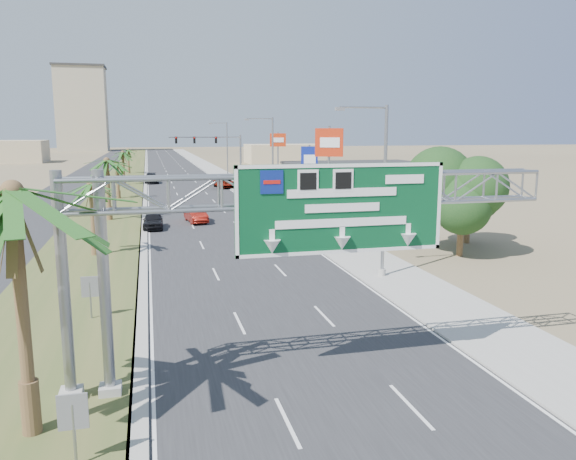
# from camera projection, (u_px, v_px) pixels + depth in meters

# --- Properties ---
(road) EXTENTS (12.00, 300.00, 0.02)m
(road) POSITION_uv_depth(u_px,v_px,m) (177.00, 173.00, 115.59)
(road) COLOR #28282B
(road) RESTS_ON ground
(sidewalk_right) EXTENTS (4.00, 300.00, 0.10)m
(sidewalk_right) POSITION_uv_depth(u_px,v_px,m) (218.00, 172.00, 117.60)
(sidewalk_right) COLOR #9E9B93
(sidewalk_right) RESTS_ON ground
(median_grass) EXTENTS (7.00, 300.00, 0.12)m
(median_grass) POSITION_uv_depth(u_px,v_px,m) (127.00, 174.00, 113.21)
(median_grass) COLOR #425325
(median_grass) RESTS_ON ground
(opposing_road) EXTENTS (8.00, 300.00, 0.02)m
(opposing_road) POSITION_uv_depth(u_px,v_px,m) (90.00, 174.00, 111.55)
(opposing_road) COLOR #28282B
(opposing_road) RESTS_ON ground
(sign_gantry) EXTENTS (16.75, 1.24, 7.50)m
(sign_gantry) POSITION_uv_depth(u_px,v_px,m) (293.00, 207.00, 18.65)
(sign_gantry) COLOR gray
(sign_gantry) RESTS_ON ground
(palm_near) EXTENTS (5.70, 5.70, 8.35)m
(palm_near) POSITION_uv_depth(u_px,v_px,m) (12.00, 194.00, 14.73)
(palm_near) COLOR brown
(palm_near) RESTS_ON ground
(palm_row_b) EXTENTS (3.99, 3.99, 5.95)m
(palm_row_b) POSITION_uv_depth(u_px,v_px,m) (91.00, 186.00, 37.95)
(palm_row_b) COLOR brown
(palm_row_b) RESTS_ON ground
(palm_row_c) EXTENTS (3.99, 3.99, 6.75)m
(palm_row_c) POSITION_uv_depth(u_px,v_px,m) (107.00, 162.00, 53.10)
(palm_row_c) COLOR brown
(palm_row_c) RESTS_ON ground
(palm_row_d) EXTENTS (3.99, 3.99, 5.45)m
(palm_row_d) POSITION_uv_depth(u_px,v_px,m) (117.00, 164.00, 70.52)
(palm_row_d) COLOR brown
(palm_row_d) RESTS_ON ground
(palm_row_e) EXTENTS (3.99, 3.99, 6.15)m
(palm_row_e) POSITION_uv_depth(u_px,v_px,m) (123.00, 153.00, 88.56)
(palm_row_e) COLOR brown
(palm_row_e) RESTS_ON ground
(palm_row_f) EXTENTS (3.99, 3.99, 5.75)m
(palm_row_f) POSITION_uv_depth(u_px,v_px,m) (128.00, 150.00, 112.52)
(palm_row_f) COLOR brown
(palm_row_f) RESTS_ON ground
(streetlight_near) EXTENTS (3.27, 0.44, 10.00)m
(streetlight_near) POSITION_uv_depth(u_px,v_px,m) (381.00, 199.00, 32.42)
(streetlight_near) COLOR gray
(streetlight_near) RESTS_ON ground
(streetlight_mid) EXTENTS (3.27, 0.44, 10.00)m
(streetlight_mid) POSITION_uv_depth(u_px,v_px,m) (271.00, 167.00, 61.08)
(streetlight_mid) COLOR gray
(streetlight_mid) RESTS_ON ground
(streetlight_far) EXTENTS (3.27, 0.44, 10.00)m
(streetlight_far) POSITION_uv_depth(u_px,v_px,m) (226.00, 154.00, 95.49)
(streetlight_far) COLOR gray
(streetlight_far) RESTS_ON ground
(signal_mast) EXTENTS (10.28, 0.71, 8.00)m
(signal_mast) POSITION_uv_depth(u_px,v_px,m) (227.00, 157.00, 79.64)
(signal_mast) COLOR gray
(signal_mast) RESTS_ON ground
(store_building) EXTENTS (18.00, 10.00, 4.00)m
(store_building) POSITION_uv_depth(u_px,v_px,m) (352.00, 178.00, 78.42)
(store_building) COLOR #C6B286
(store_building) RESTS_ON ground
(oak_near) EXTENTS (4.50, 4.50, 6.80)m
(oak_near) POSITION_uv_depth(u_px,v_px,m) (463.00, 191.00, 38.10)
(oak_near) COLOR brown
(oak_near) RESTS_ON ground
(oak_far) EXTENTS (3.50, 3.50, 5.60)m
(oak_far) POSITION_uv_depth(u_px,v_px,m) (469.00, 194.00, 42.76)
(oak_far) COLOR brown
(oak_far) RESTS_ON ground
(median_signback_a) EXTENTS (0.75, 0.08, 2.08)m
(median_signback_a) POSITION_uv_depth(u_px,v_px,m) (73.00, 417.00, 14.10)
(median_signback_a) COLOR gray
(median_signback_a) RESTS_ON ground
(median_signback_b) EXTENTS (0.75, 0.08, 2.08)m
(median_signback_b) POSITION_uv_depth(u_px,v_px,m) (90.00, 290.00, 25.41)
(median_signback_b) COLOR gray
(median_signback_b) RESTS_ON ground
(tower_distant) EXTENTS (20.00, 16.00, 35.00)m
(tower_distant) POSITION_uv_depth(u_px,v_px,m) (82.00, 110.00, 238.72)
(tower_distant) COLOR tan
(tower_distant) RESTS_ON ground
(building_distant_right) EXTENTS (20.00, 12.00, 5.00)m
(building_distant_right) POSITION_uv_depth(u_px,v_px,m) (284.00, 154.00, 150.95)
(building_distant_right) COLOR #C6B286
(building_distant_right) RESTS_ON ground
(car_left_lane) EXTENTS (1.84, 4.30, 1.45)m
(car_left_lane) POSITION_uv_depth(u_px,v_px,m) (153.00, 221.00, 49.56)
(car_left_lane) COLOR black
(car_left_lane) RESTS_ON ground
(car_mid_lane) EXTENTS (2.08, 4.57, 1.45)m
(car_mid_lane) POSITION_uv_depth(u_px,v_px,m) (196.00, 215.00, 53.03)
(car_mid_lane) COLOR maroon
(car_mid_lane) RESTS_ON ground
(car_right_lane) EXTENTS (3.07, 5.86, 1.57)m
(car_right_lane) POSITION_uv_depth(u_px,v_px,m) (225.00, 183.00, 85.16)
(car_right_lane) COLOR gray
(car_right_lane) RESTS_ON ground
(car_far) EXTENTS (2.39, 5.52, 1.58)m
(car_far) POSITION_uv_depth(u_px,v_px,m) (151.00, 178.00, 92.78)
(car_far) COLOR black
(car_far) RESTS_ON ground
(pole_sign_red_near) EXTENTS (2.32, 1.23, 8.98)m
(pole_sign_red_near) POSITION_uv_depth(u_px,v_px,m) (329.00, 149.00, 48.03)
(pole_sign_red_near) COLOR gray
(pole_sign_red_near) RESTS_ON ground
(pole_sign_blue) EXTENTS (2.01, 0.82, 6.93)m
(pole_sign_blue) POSITION_uv_depth(u_px,v_px,m) (309.00, 161.00, 66.83)
(pole_sign_blue) COLOR gray
(pole_sign_blue) RESTS_ON ground
(pole_sign_red_far) EXTENTS (2.22, 0.63, 8.42)m
(pole_sign_red_far) POSITION_uv_depth(u_px,v_px,m) (278.00, 145.00, 77.64)
(pole_sign_red_far) COLOR gray
(pole_sign_red_far) RESTS_ON ground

